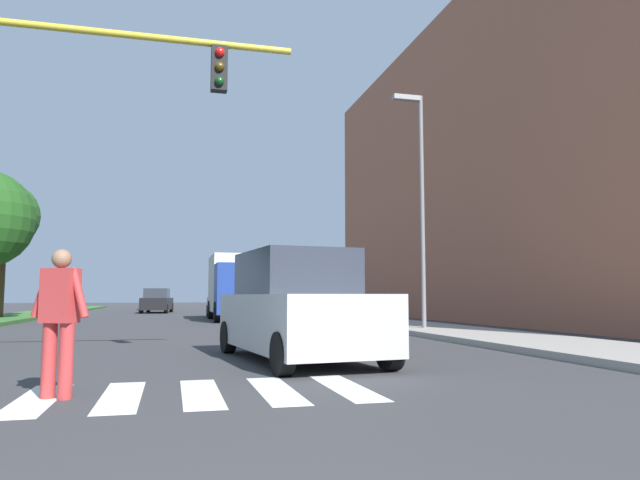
{
  "coord_description": "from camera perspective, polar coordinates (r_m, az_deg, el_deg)",
  "views": [
    {
      "loc": [
        0.08,
        -1.0,
        1.16
      ],
      "look_at": [
        4.21,
        15.31,
        2.76
      ],
      "focal_mm": 32.83,
      "sensor_mm": 36.0,
      "label": 1
    }
  ],
  "objects": [
    {
      "name": "suv_crossing",
      "position": [
        10.66,
        -2.24,
        -6.66
      ],
      "size": [
        2.46,
        4.79,
        1.97
      ],
      "color": "#B7B7BC",
      "rests_on": "ground_plane"
    },
    {
      "name": "ground_plane",
      "position": [
        31.02,
        -14.48,
        -7.41
      ],
      "size": [
        140.0,
        140.0,
        0.0
      ],
      "primitive_type": "plane",
      "color": "#38383A"
    },
    {
      "name": "sedan_midblock",
      "position": [
        31.71,
        -9.15,
        -5.99
      ],
      "size": [
        1.92,
        4.04,
        1.77
      ],
      "color": "#B7B7BC",
      "rests_on": "ground_plane"
    },
    {
      "name": "pedestrian_performer",
      "position": [
        7.34,
        -24.06,
        -6.73
      ],
      "size": [
        0.7,
        0.42,
        1.69
      ],
      "color": "#B23333",
      "rests_on": "ground_plane"
    },
    {
      "name": "sedan_distant",
      "position": [
        41.17,
        -15.6,
        -5.79
      ],
      "size": [
        2.17,
        4.26,
        1.64
      ],
      "color": "black",
      "rests_on": "ground_plane"
    },
    {
      "name": "street_lamp_right",
      "position": [
        19.12,
        9.64,
        4.99
      ],
      "size": [
        1.02,
        0.24,
        7.5
      ],
      "color": "slate",
      "rests_on": "sidewalk_right"
    },
    {
      "name": "tree_distant",
      "position": [
        31.9,
        -28.42,
        2.07
      ],
      "size": [
        3.2,
        3.2,
        6.46
      ],
      "color": "#4C3823",
      "rests_on": "median_strip"
    },
    {
      "name": "crosswalk",
      "position": [
        7.31,
        -15.17,
        -14.34
      ],
      "size": [
        4.95,
        2.2,
        0.01
      ],
      "color": "silver",
      "rests_on": "ground_plane"
    },
    {
      "name": "sedan_far_horizon",
      "position": [
        49.99,
        -15.92,
        -5.67
      ],
      "size": [
        1.87,
        4.4,
        1.67
      ],
      "color": "maroon",
      "rests_on": "ground_plane"
    },
    {
      "name": "sidewalk_right",
      "position": [
        30.16,
        1.66,
        -7.5
      ],
      "size": [
        3.0,
        64.0,
        0.15
      ],
      "primitive_type": "cube",
      "color": "#9E9991",
      "rests_on": "ground_plane"
    },
    {
      "name": "truck_box_delivery",
      "position": [
        28.05,
        -8.13,
        -4.41
      ],
      "size": [
        2.4,
        6.2,
        3.1
      ],
      "color": "navy",
      "rests_on": "ground_plane"
    },
    {
      "name": "apartment_block_right",
      "position": [
        30.98,
        26.19,
        6.49
      ],
      "size": [
        15.6,
        34.28,
        14.53
      ],
      "primitive_type": "cube",
      "color": "#A36047",
      "rests_on": "ground_plane"
    }
  ]
}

